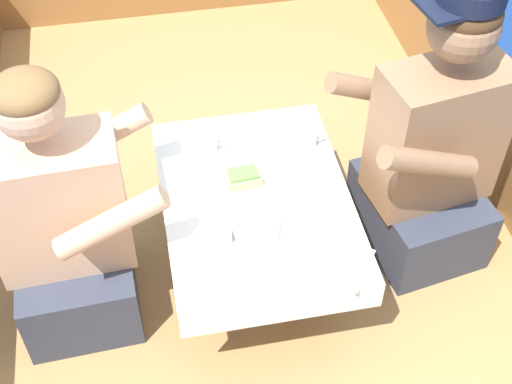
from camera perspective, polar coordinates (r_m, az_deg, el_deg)
ground_plane at (r=2.73m, az=0.33°, el=-11.08°), size 60.00×60.00×0.00m
boat_deck at (r=2.62m, az=0.34°, el=-9.50°), size 2.05×3.75×0.27m
cockpit_table at (r=2.29m, az=0.00°, el=-1.06°), size 0.59×0.82×0.39m
person_port at (r=2.26m, az=-14.96°, el=-2.75°), size 0.54×0.46×0.96m
person_starboard at (r=2.41m, az=13.86°, el=3.05°), size 0.57×0.51×1.05m
plate_sandwich at (r=2.29m, az=-1.03°, el=0.65°), size 0.21×0.21×0.01m
plate_bread at (r=2.22m, az=4.23°, el=-1.37°), size 0.19×0.19×0.01m
sandwich at (r=2.27m, az=-1.04°, el=1.14°), size 0.11×0.08×0.05m
bowl_port_near at (r=2.12m, az=-3.48°, el=-3.79°), size 0.12×0.12×0.04m
bowl_starboard_near at (r=2.15m, az=-0.02°, el=-2.74°), size 0.14×0.14×0.04m
coffee_cup_port at (r=2.42m, az=4.06°, el=4.30°), size 0.10×0.07×0.05m
coffee_cup_starboard at (r=2.40m, az=-3.95°, el=3.92°), size 0.10×0.07×0.06m
utensil_spoon_port at (r=2.50m, az=-2.63°, el=5.14°), size 0.08×0.16×0.01m
utensil_knife_port at (r=2.09m, az=8.70°, el=-6.27°), size 0.11×0.15×0.00m
utensil_spoon_starboard at (r=2.09m, az=2.67°, el=-5.61°), size 0.10×0.15×0.01m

